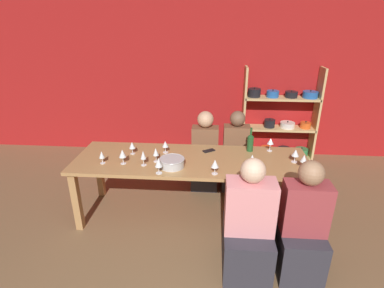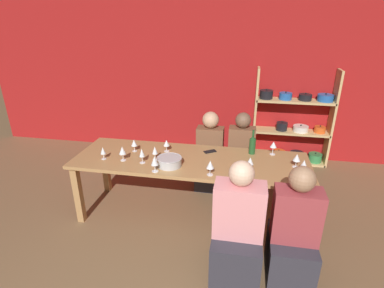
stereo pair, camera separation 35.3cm
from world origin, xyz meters
TOP-DOWN VIEW (x-y plane):
  - wall_back_red at (0.00, 3.83)m, footprint 8.80×0.06m
  - shelf_unit at (1.21, 3.63)m, footprint 1.25×0.30m
  - dining_table at (-0.18, 1.80)m, footprint 2.73×0.89m
  - mixing_bowl at (-0.38, 1.60)m, footprint 0.28×0.28m
  - wine_bottle_green at (0.52, 2.10)m, footprint 0.08×0.08m
  - wine_glass_empty_a at (-0.94, 1.63)m, footprint 0.08×0.08m
  - wine_glass_red_a at (-0.52, 1.97)m, footprint 0.07×0.07m
  - wine_glass_empty_b at (-0.70, 1.61)m, footprint 0.06×0.06m
  - wine_glass_white_a at (-0.91, 1.90)m, footprint 0.07×0.07m
  - wine_glass_red_b at (-1.18, 1.62)m, footprint 0.06×0.06m
  - wine_glass_empty_c at (0.09, 1.46)m, footprint 0.08×0.08m
  - wine_glass_white_b at (1.05, 1.66)m, footprint 0.07×0.07m
  - wine_glass_empty_d at (1.00, 1.82)m, footprint 0.08×0.08m
  - wine_glass_red_c at (-0.50, 1.43)m, footprint 0.08×0.08m
  - wine_glass_white_c at (0.77, 2.12)m, footprint 0.08×0.08m
  - wine_glass_red_d at (0.50, 1.66)m, footprint 0.08×0.08m
  - wine_glass_empty_e at (-0.58, 1.71)m, footprint 0.07×0.07m
  - cell_phone at (0.01, 2.05)m, footprint 0.16×0.14m
  - person_near_a at (0.42, 0.98)m, footprint 0.45×0.57m
  - person_far_a at (0.39, 2.57)m, footprint 0.36×0.45m
  - person_near_b at (0.91, 0.99)m, footprint 0.41×0.51m
  - person_far_b at (-0.05, 2.57)m, footprint 0.37×0.46m

SIDE VIEW (x-z plane):
  - person_far_b at x=-0.05m, z-range -0.14..0.99m
  - person_far_a at x=0.39m, z-range -0.14..1.00m
  - person_near_a at x=0.42m, z-range -0.17..1.03m
  - person_near_b at x=0.91m, z-range -0.16..1.03m
  - shelf_unit at x=1.21m, z-range -0.15..1.43m
  - dining_table at x=-0.18m, z-range 0.31..1.08m
  - cell_phone at x=0.01m, z-range 0.78..0.79m
  - mixing_bowl at x=-0.38m, z-range 0.78..0.88m
  - wine_glass_red_d at x=0.50m, z-range 0.80..0.95m
  - wine_glass_red_b at x=-1.18m, z-range 0.80..0.95m
  - wine_glass_red_a at x=-0.52m, z-range 0.81..0.96m
  - wine_glass_white_a at x=-0.91m, z-range 0.81..0.96m
  - wine_glass_empty_d at x=1.00m, z-range 0.81..0.97m
  - wine_bottle_green at x=0.52m, z-range 0.74..1.05m
  - wine_glass_empty_c at x=0.09m, z-range 0.81..0.98m
  - wine_glass_white_b at x=1.05m, z-range 0.81..0.98m
  - wine_glass_empty_e at x=-0.58m, z-range 0.81..0.98m
  - wine_glass_red_c at x=-0.50m, z-range 0.81..0.99m
  - wine_glass_empty_b at x=-0.70m, z-range 0.81..0.99m
  - wine_glass_white_c at x=0.77m, z-range 0.82..0.98m
  - wine_glass_empty_a at x=-0.94m, z-range 0.81..0.99m
  - wall_back_red at x=0.00m, z-range 0.00..2.70m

